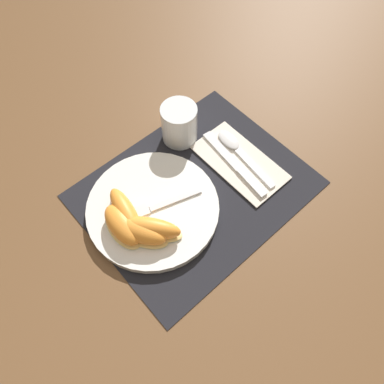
{
  "coord_description": "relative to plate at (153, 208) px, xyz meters",
  "views": [
    {
      "loc": [
        -0.27,
        -0.29,
        0.68
      ],
      "look_at": [
        -0.02,
        -0.01,
        0.02
      ],
      "focal_mm": 35.0,
      "sensor_mm": 36.0,
      "label": 1
    }
  ],
  "objects": [
    {
      "name": "ground_plane",
      "position": [
        0.1,
        -0.02,
        -0.01
      ],
      "size": [
        3.0,
        3.0,
        0.0
      ],
      "primitive_type": "plane",
      "color": "brown"
    },
    {
      "name": "placemat",
      "position": [
        0.1,
        -0.02,
        -0.01
      ],
      "size": [
        0.45,
        0.36,
        0.0
      ],
      "color": "black",
      "rests_on": "ground_plane"
    },
    {
      "name": "plate",
      "position": [
        0.0,
        0.0,
        0.0
      ],
      "size": [
        0.27,
        0.27,
        0.02
      ],
      "color": "white",
      "rests_on": "placemat"
    },
    {
      "name": "juice_glass",
      "position": [
        0.16,
        0.11,
        0.03
      ],
      "size": [
        0.08,
        0.08,
        0.09
      ],
      "color": "silver",
      "rests_on": "placemat"
    },
    {
      "name": "napkin",
      "position": [
        0.22,
        -0.03,
        -0.01
      ],
      "size": [
        0.11,
        0.21,
        0.0
      ],
      "color": "silver",
      "rests_on": "placemat"
    },
    {
      "name": "knife",
      "position": [
        0.2,
        -0.03,
        -0.0
      ],
      "size": [
        0.04,
        0.2,
        0.01
      ],
      "color": "silver",
      "rests_on": "napkin"
    },
    {
      "name": "spoon",
      "position": [
        0.23,
        -0.0,
        -0.0
      ],
      "size": [
        0.04,
        0.18,
        0.01
      ],
      "color": "silver",
      "rests_on": "napkin"
    },
    {
      "name": "fork",
      "position": [
        -0.0,
        -0.0,
        0.01
      ],
      "size": [
        0.18,
        0.07,
        0.0
      ],
      "color": "silver",
      "rests_on": "plate"
    },
    {
      "name": "citrus_wedge_0",
      "position": [
        -0.05,
        0.01,
        0.03
      ],
      "size": [
        0.06,
        0.13,
        0.04
      ],
      "color": "#F4DB84",
      "rests_on": "plate"
    },
    {
      "name": "citrus_wedge_1",
      "position": [
        -0.07,
        -0.0,
        0.03
      ],
      "size": [
        0.06,
        0.11,
        0.04
      ],
      "color": "#F4DB84",
      "rests_on": "plate"
    },
    {
      "name": "citrus_wedge_2",
      "position": [
        -0.06,
        -0.03,
        0.03
      ],
      "size": [
        0.1,
        0.13,
        0.04
      ],
      "color": "#F4DB84",
      "rests_on": "plate"
    },
    {
      "name": "citrus_wedge_3",
      "position": [
        -0.04,
        -0.04,
        0.03
      ],
      "size": [
        0.12,
        0.13,
        0.04
      ],
      "color": "#F4DB84",
      "rests_on": "plate"
    }
  ]
}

